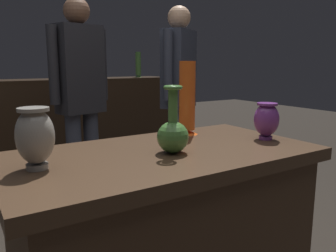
{
  "coord_description": "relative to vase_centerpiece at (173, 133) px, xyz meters",
  "views": [
    {
      "loc": [
        -0.66,
        -1.09,
        1.13
      ],
      "look_at": [
        0.01,
        -0.02,
        0.9
      ],
      "focal_mm": 36.26,
      "sensor_mm": 36.0,
      "label": 1
    }
  ],
  "objects": [
    {
      "name": "shelf_vase_far_right",
      "position": [
        1.03,
        2.26,
        0.24
      ],
      "size": [
        0.08,
        0.08,
        0.27
      ],
      "color": "#477A38",
      "rests_on": "back_display_shelf"
    },
    {
      "name": "display_plinth",
      "position": [
        -0.01,
        0.05,
        -0.47
      ],
      "size": [
        1.2,
        0.64,
        0.8
      ],
      "color": "#422D1E",
      "rests_on": "ground_plane"
    },
    {
      "name": "visitor_center_back",
      "position": [
        0.09,
        1.36,
        0.05
      ],
      "size": [
        0.46,
        0.26,
        1.58
      ],
      "rotation": [
        0.0,
        0.0,
        3.41
      ],
      "color": "#333847",
      "rests_on": "ground_plane"
    },
    {
      "name": "visitor_near_right",
      "position": [
        0.87,
        1.25,
        0.05
      ],
      "size": [
        0.41,
        0.32,
        1.58
      ],
      "rotation": [
        0.0,
        0.0,
        3.7
      ],
      "color": "slate",
      "rests_on": "ground_plane"
    },
    {
      "name": "vase_tall_behind",
      "position": [
        0.48,
        -0.03,
        0.01
      ],
      "size": [
        0.11,
        0.11,
        0.16
      ],
      "color": "#7A388E",
      "rests_on": "display_plinth"
    },
    {
      "name": "vase_right_accent",
      "position": [
        -0.48,
        0.06,
        0.03
      ],
      "size": [
        0.12,
        0.12,
        0.2
      ],
      "color": "gray",
      "rests_on": "display_plinth"
    },
    {
      "name": "vase_left_accent",
      "position": [
        0.25,
        0.25,
        0.09
      ],
      "size": [
        0.1,
        0.1,
        0.34
      ],
      "color": "#E55B1E",
      "rests_on": "display_plinth"
    },
    {
      "name": "back_display_shelf",
      "position": [
        -0.01,
        2.25,
        -0.38
      ],
      "size": [
        2.6,
        0.4,
        0.99
      ],
      "color": "black",
      "rests_on": "ground_plane"
    },
    {
      "name": "vase_centerpiece",
      "position": [
        0.0,
        0.0,
        0.0
      ],
      "size": [
        0.12,
        0.12,
        0.25
      ],
      "color": "#477A38",
      "rests_on": "display_plinth"
    }
  ]
}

